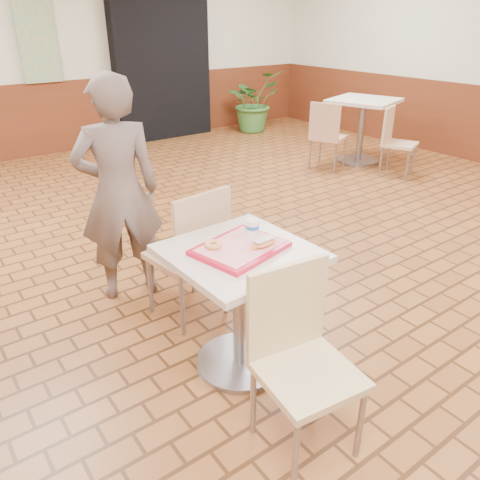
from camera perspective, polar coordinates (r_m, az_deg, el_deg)
room_shell at (r=3.23m, az=13.33°, el=18.95°), size 8.01×10.01×3.01m
wainscot_band at (r=3.49m, az=11.67°, el=2.46°), size 8.00×10.00×1.00m
corridor_doorway at (r=7.91m, az=-9.44°, el=20.06°), size 1.60×0.22×2.20m
promo_poster at (r=7.29m, az=-23.58°, el=21.91°), size 0.50×0.03×1.20m
main_table at (r=2.55m, az=-0.00°, el=-6.17°), size 0.71×0.71×0.75m
chair_main_front at (r=2.16m, az=7.24°, el=-13.36°), size 0.46×0.46×0.89m
chair_main_back at (r=2.97m, az=-5.76°, el=-1.14°), size 0.47×0.47×0.91m
customer at (r=3.25m, az=-14.59°, el=5.64°), size 0.64×0.50×1.55m
serving_tray at (r=2.42m, az=-0.00°, el=-0.99°), size 0.45×0.35×0.03m
ring_donut at (r=2.40m, az=-3.30°, el=-0.54°), size 0.10×0.10×0.03m
long_john_donut at (r=2.40m, az=2.86°, el=-0.34°), size 0.15×0.07×0.04m
paper_cup at (r=2.51m, az=1.53°, el=1.57°), size 0.07×0.07×0.09m
second_table at (r=6.69m, az=14.66°, el=13.97°), size 0.80×0.80×0.84m
chair_second_left at (r=6.23m, az=10.54°, el=12.74°), size 0.52×0.52×0.87m
chair_second_front at (r=6.26m, az=18.36°, el=11.73°), size 0.50×0.50×0.83m
potted_plant at (r=8.36m, az=1.63°, el=16.53°), size 1.01×0.91×1.00m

